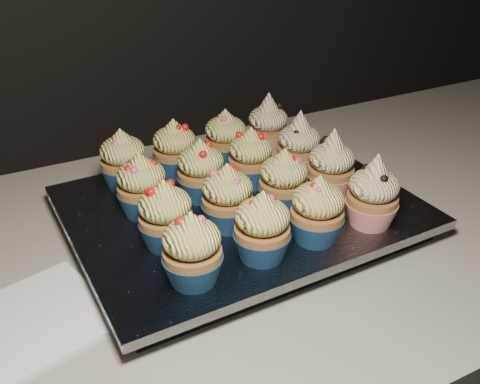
% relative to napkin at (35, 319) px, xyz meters
% --- Properties ---
extents(worktop, '(2.44, 0.64, 0.04)m').
position_rel_napkin_xyz_m(worktop, '(0.07, 0.06, -0.02)').
color(worktop, beige).
rests_on(worktop, cabinet).
extents(napkin, '(0.17, 0.17, 0.00)m').
position_rel_napkin_xyz_m(napkin, '(0.00, 0.00, 0.00)').
color(napkin, white).
rests_on(napkin, worktop).
extents(baking_tray, '(0.41, 0.31, 0.02)m').
position_rel_napkin_xyz_m(baking_tray, '(0.27, 0.07, 0.01)').
color(baking_tray, black).
rests_on(baking_tray, worktop).
extents(foil_lining, '(0.44, 0.35, 0.01)m').
position_rel_napkin_xyz_m(foil_lining, '(0.27, 0.07, 0.03)').
color(foil_lining, silver).
rests_on(foil_lining, baking_tray).
extents(cupcake_0, '(0.06, 0.06, 0.08)m').
position_rel_napkin_xyz_m(cupcake_0, '(0.16, -0.05, 0.07)').
color(cupcake_0, navy).
rests_on(cupcake_0, foil_lining).
extents(cupcake_1, '(0.06, 0.06, 0.08)m').
position_rel_napkin_xyz_m(cupcake_1, '(0.24, -0.05, 0.07)').
color(cupcake_1, navy).
rests_on(cupcake_1, foil_lining).
extents(cupcake_2, '(0.06, 0.06, 0.08)m').
position_rel_napkin_xyz_m(cupcake_2, '(0.31, -0.05, 0.07)').
color(cupcake_2, navy).
rests_on(cupcake_2, foil_lining).
extents(cupcake_3, '(0.06, 0.06, 0.10)m').
position_rel_napkin_xyz_m(cupcake_3, '(0.39, -0.05, 0.07)').
color(cupcake_3, '#B21918').
rests_on(cupcake_3, foil_lining).
extents(cupcake_4, '(0.06, 0.06, 0.08)m').
position_rel_napkin_xyz_m(cupcake_4, '(0.16, 0.02, 0.07)').
color(cupcake_4, navy).
rests_on(cupcake_4, foil_lining).
extents(cupcake_5, '(0.06, 0.06, 0.08)m').
position_rel_napkin_xyz_m(cupcake_5, '(0.24, 0.02, 0.07)').
color(cupcake_5, navy).
rests_on(cupcake_5, foil_lining).
extents(cupcake_6, '(0.06, 0.06, 0.08)m').
position_rel_napkin_xyz_m(cupcake_6, '(0.32, 0.03, 0.07)').
color(cupcake_6, navy).
rests_on(cupcake_6, foil_lining).
extents(cupcake_7, '(0.06, 0.06, 0.10)m').
position_rel_napkin_xyz_m(cupcake_7, '(0.39, 0.03, 0.07)').
color(cupcake_7, '#B21918').
rests_on(cupcake_7, foil_lining).
extents(cupcake_8, '(0.06, 0.06, 0.08)m').
position_rel_napkin_xyz_m(cupcake_8, '(0.16, 0.10, 0.07)').
color(cupcake_8, navy).
rests_on(cupcake_8, foil_lining).
extents(cupcake_9, '(0.06, 0.06, 0.08)m').
position_rel_napkin_xyz_m(cupcake_9, '(0.24, 0.10, 0.07)').
color(cupcake_9, navy).
rests_on(cupcake_9, foil_lining).
extents(cupcake_10, '(0.06, 0.06, 0.08)m').
position_rel_napkin_xyz_m(cupcake_10, '(0.31, 0.11, 0.07)').
color(cupcake_10, navy).
rests_on(cupcake_10, foil_lining).
extents(cupcake_11, '(0.06, 0.06, 0.10)m').
position_rel_napkin_xyz_m(cupcake_11, '(0.39, 0.10, 0.07)').
color(cupcake_11, '#B21918').
rests_on(cupcake_11, foil_lining).
extents(cupcake_12, '(0.06, 0.06, 0.08)m').
position_rel_napkin_xyz_m(cupcake_12, '(0.16, 0.18, 0.07)').
color(cupcake_12, navy).
rests_on(cupcake_12, foil_lining).
extents(cupcake_13, '(0.06, 0.06, 0.08)m').
position_rel_napkin_xyz_m(cupcake_13, '(0.23, 0.18, 0.07)').
color(cupcake_13, navy).
rests_on(cupcake_13, foil_lining).
extents(cupcake_14, '(0.06, 0.06, 0.08)m').
position_rel_napkin_xyz_m(cupcake_14, '(0.31, 0.18, 0.07)').
color(cupcake_14, navy).
rests_on(cupcake_14, foil_lining).
extents(cupcake_15, '(0.06, 0.06, 0.10)m').
position_rel_napkin_xyz_m(cupcake_15, '(0.39, 0.19, 0.07)').
color(cupcake_15, '#B21918').
rests_on(cupcake_15, foil_lining).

